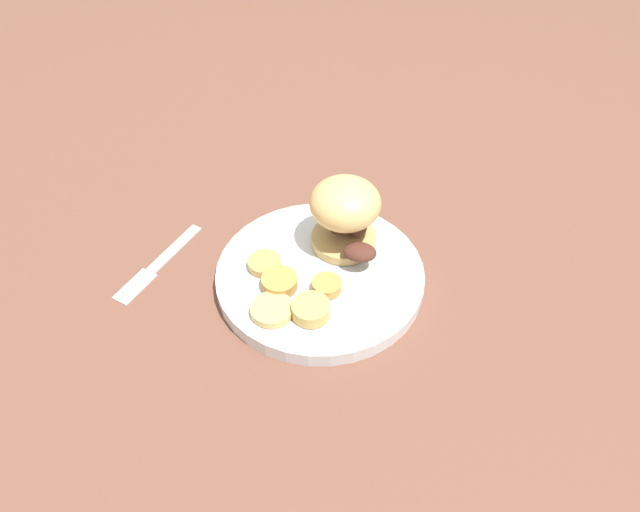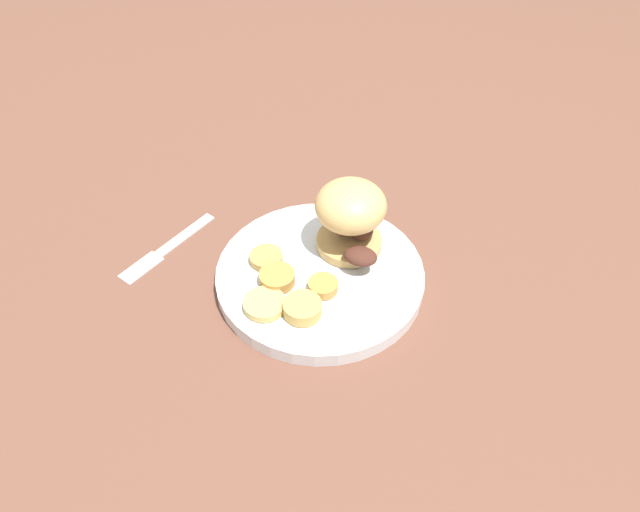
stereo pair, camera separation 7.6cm
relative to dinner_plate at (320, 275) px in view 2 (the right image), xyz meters
name	(u,v)px [view 2 (the right image)]	position (x,y,z in m)	size (l,w,h in m)	color
ground_plane	(320,282)	(0.00, 0.00, -0.01)	(4.00, 4.00, 0.00)	brown
dinner_plate	(320,275)	(0.00, 0.00, 0.00)	(0.26, 0.26, 0.02)	white
sandwich	(351,215)	(0.01, -0.06, 0.06)	(0.11, 0.09, 0.10)	tan
potato_round_0	(323,286)	(-0.03, 0.02, 0.02)	(0.04, 0.04, 0.01)	#BC8942
potato_round_1	(277,278)	(0.02, 0.05, 0.02)	(0.04, 0.04, 0.01)	#BC8942
potato_round_2	(266,305)	(0.00, 0.09, 0.01)	(0.05, 0.05, 0.01)	#DBB766
potato_round_3	(302,308)	(-0.04, 0.06, 0.02)	(0.05, 0.05, 0.02)	tan
potato_round_4	(266,258)	(0.06, 0.04, 0.01)	(0.04, 0.04, 0.01)	tan
fork	(167,247)	(0.18, 0.11, -0.01)	(0.05, 0.16, 0.00)	silver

